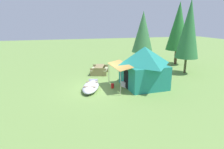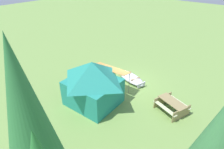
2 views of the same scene
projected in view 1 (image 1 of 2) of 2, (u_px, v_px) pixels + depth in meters
ground_plane at (100, 88)px, 13.95m from camera, size 80.00×80.00×0.00m
beached_rowboat at (91, 87)px, 13.53m from camera, size 2.92×1.86×0.44m
canvas_cabin_tent at (144, 66)px, 13.90m from camera, size 3.35×3.93×2.93m
picnic_table at (99, 69)px, 17.53m from camera, size 2.11×1.92×0.74m
cooler_box at (125, 84)px, 14.11m from camera, size 0.57×0.52×0.39m
fuel_can at (112, 86)px, 13.87m from camera, size 0.30×0.30×0.33m
pine_tree_back_left at (178, 26)px, 20.53m from camera, size 2.36×2.36×6.64m
pine_tree_back_right at (143, 32)px, 20.90m from camera, size 2.28×2.28×5.71m
pine_tree_far_center at (189, 29)px, 16.82m from camera, size 2.01×2.01×6.50m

